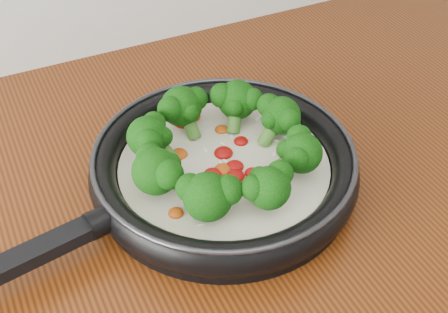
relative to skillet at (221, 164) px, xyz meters
name	(u,v)px	position (x,y,z in m)	size (l,w,h in m)	color
skillet	(221,164)	(0.00, 0.00, 0.00)	(0.58, 0.41, 0.10)	black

